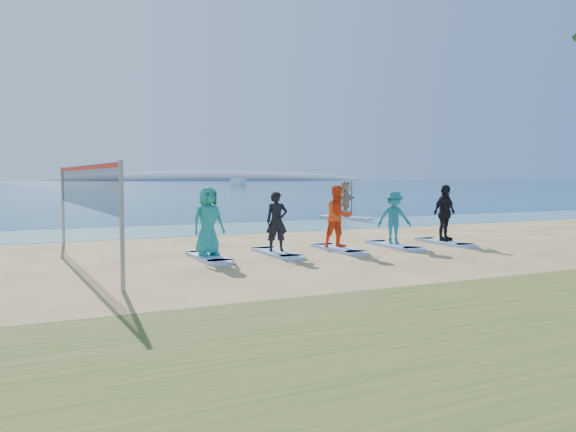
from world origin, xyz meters
name	(u,v)px	position (x,y,z in m)	size (l,w,h in m)	color
ground	(371,262)	(0.00, 0.00, 0.00)	(600.00, 600.00, 0.00)	tan
shallow_water	(233,228)	(0.00, 10.50, 0.01)	(600.00, 600.00, 0.00)	teal
ocean	(56,185)	(0.00, 160.00, 0.01)	(600.00, 600.00, 0.00)	navy
island_ridge	(220,181)	(95.00, 300.00, 0.00)	(220.00, 56.00, 18.00)	slate
volleyball_net	(84,188)	(-6.61, 3.43, 1.90)	(0.62, 9.07, 2.50)	gray
paddleboard	(346,218)	(7.10, 13.04, 0.06)	(0.70, 3.00, 0.12)	silver
paddleboarder	(346,199)	(7.10, 13.04, 1.04)	(1.71, 0.55, 1.85)	tan
boat_offshore_b	(238,186)	(39.22, 117.24, 0.00)	(1.75, 6.27, 1.82)	silver
surfboard_0	(208,257)	(-3.60, 2.35, 0.04)	(0.70, 2.20, 0.09)	#9ABAEE
student_0	(208,221)	(-3.60, 2.35, 1.01)	(0.90, 0.58, 1.83)	teal
surfboard_1	(277,253)	(-1.60, 2.35, 0.04)	(0.70, 2.20, 0.09)	#9ABAEE
student_1	(277,221)	(-1.60, 2.35, 0.93)	(0.61, 0.40, 1.69)	black
surfboard_2	(338,249)	(0.41, 2.35, 0.04)	(0.70, 2.20, 0.09)	#9ABAEE
student_2	(338,216)	(0.41, 2.35, 1.02)	(0.90, 0.70, 1.85)	#E84418
surfboard_3	(394,245)	(2.41, 2.35, 0.04)	(0.70, 2.20, 0.09)	#9ABAEE
student_3	(394,217)	(2.41, 2.35, 0.92)	(1.07, 0.62, 1.66)	teal
surfboard_4	(444,242)	(4.41, 2.35, 0.04)	(0.70, 2.20, 0.09)	#9ABAEE
student_4	(445,213)	(4.41, 2.35, 1.01)	(1.08, 0.45, 1.84)	black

